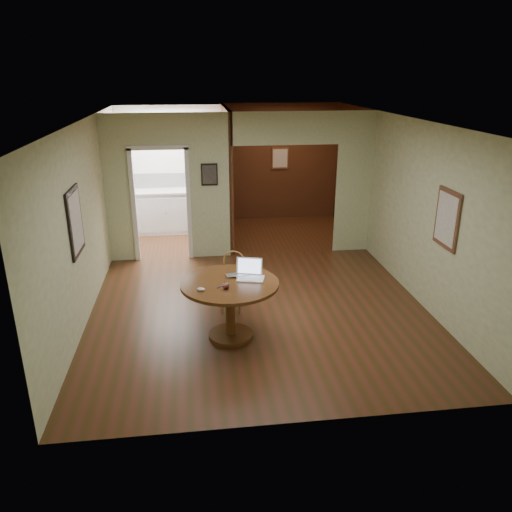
{
  "coord_description": "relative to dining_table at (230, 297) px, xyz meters",
  "views": [
    {
      "loc": [
        -0.92,
        -6.6,
        3.38
      ],
      "look_at": [
        -0.09,
        -0.2,
        0.98
      ],
      "focal_mm": 35.0,
      "sensor_mm": 36.0,
      "label": 1
    }
  ],
  "objects": [
    {
      "name": "room_shell",
      "position": [
        0.02,
        3.76,
        0.69
      ],
      "size": [
        5.2,
        7.5,
        5.0
      ],
      "color": "silver",
      "rests_on": "ground"
    },
    {
      "name": "closed_laptop",
      "position": [
        0.14,
        0.15,
        0.22
      ],
      "size": [
        0.36,
        0.26,
        0.03
      ],
      "primitive_type": "imported",
      "rotation": [
        0.0,
        0.0,
        0.14
      ],
      "color": "silver",
      "rests_on": "dining_table"
    },
    {
      "name": "open_laptop",
      "position": [
        0.28,
        0.13,
        0.27
      ],
      "size": [
        0.4,
        0.38,
        0.24
      ],
      "rotation": [
        0.0,
        0.0,
        -0.26
      ],
      "color": "white",
      "rests_on": "dining_table"
    },
    {
      "name": "grocery_bag",
      "position": [
        -0.06,
        4.86,
        0.48
      ],
      "size": [
        0.34,
        0.31,
        0.27
      ],
      "primitive_type": "ellipsoid",
      "rotation": [
        0.0,
        0.0,
        0.36
      ],
      "color": "beige",
      "rests_on": "kitchen_cabinet"
    },
    {
      "name": "pen",
      "position": [
        -0.12,
        -0.13,
        0.21
      ],
      "size": [
        0.12,
        0.09,
        0.01
      ],
      "primitive_type": "cylinder",
      "rotation": [
        0.0,
        1.57,
        0.65
      ],
      "color": "#0C0E56",
      "rests_on": "dining_table"
    },
    {
      "name": "kitchen_cabinet",
      "position": [
        -0.86,
        4.86,
        -0.12
      ],
      "size": [
        2.06,
        0.6,
        0.94
      ],
      "color": "white",
      "rests_on": "ground"
    },
    {
      "name": "chair",
      "position": [
        0.11,
        0.87,
        -0.1
      ],
      "size": [
        0.47,
        0.47,
        0.89
      ],
      "rotation": [
        0.0,
        0.0,
        -0.31
      ],
      "color": "#A36D39",
      "rests_on": "ground"
    },
    {
      "name": "mouse",
      "position": [
        -0.38,
        -0.22,
        0.23
      ],
      "size": [
        0.12,
        0.08,
        0.04
      ],
      "primitive_type": "ellipsoid",
      "rotation": [
        0.0,
        0.0,
        -0.26
      ],
      "color": "white",
      "rests_on": "dining_table"
    },
    {
      "name": "dining_table",
      "position": [
        0.0,
        0.0,
        0.0
      ],
      "size": [
        1.28,
        1.28,
        0.8
      ],
      "rotation": [
        0.0,
        0.0,
        -0.1
      ],
      "color": "brown",
      "rests_on": "ground"
    },
    {
      "name": "wine_glass",
      "position": [
        -0.06,
        -0.21,
        0.26
      ],
      "size": [
        0.09,
        0.09,
        0.1
      ],
      "primitive_type": null,
      "color": "white",
      "rests_on": "dining_table"
    },
    {
      "name": "floor",
      "position": [
        0.49,
        0.66,
        -0.59
      ],
      "size": [
        5.0,
        5.0,
        0.0
      ],
      "primitive_type": "plane",
      "color": "#402A12",
      "rests_on": "ground"
    }
  ]
}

